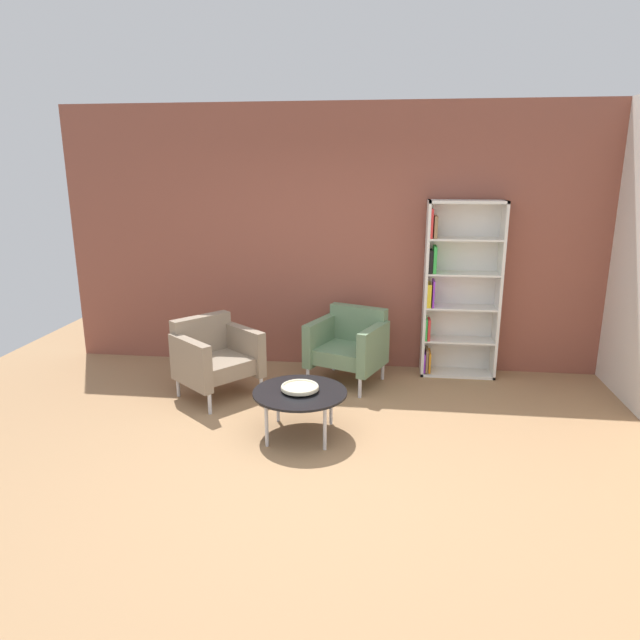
% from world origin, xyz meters
% --- Properties ---
extents(ground_plane, '(8.32, 8.32, 0.00)m').
position_xyz_m(ground_plane, '(0.00, 0.00, 0.00)').
color(ground_plane, '#9E7751').
extents(brick_back_panel, '(6.40, 0.12, 2.90)m').
position_xyz_m(brick_back_panel, '(0.00, 2.46, 1.45)').
color(brick_back_panel, brown).
rests_on(brick_back_panel, ground_plane).
extents(bookshelf_tall, '(0.80, 0.30, 1.90)m').
position_xyz_m(bookshelf_tall, '(1.21, 2.26, 0.95)').
color(bookshelf_tall, silver).
rests_on(bookshelf_tall, ground_plane).
extents(coffee_table_low, '(0.80, 0.80, 0.40)m').
position_xyz_m(coffee_table_low, '(-0.23, 0.55, 0.37)').
color(coffee_table_low, black).
rests_on(coffee_table_low, ground_plane).
extents(decorative_bowl, '(0.32, 0.32, 0.05)m').
position_xyz_m(decorative_bowl, '(-0.23, 0.55, 0.43)').
color(decorative_bowl, beige).
rests_on(decorative_bowl, coffee_table_low).
extents(armchair_near_window, '(0.94, 0.95, 0.78)m').
position_xyz_m(armchair_near_window, '(-1.21, 1.33, 0.41)').
color(armchair_near_window, gray).
rests_on(armchair_near_window, ground_plane).
extents(armchair_spare_guest, '(0.90, 0.87, 0.78)m').
position_xyz_m(armchair_spare_guest, '(0.09, 1.87, 0.41)').
color(armchair_spare_guest, slate).
rests_on(armchair_spare_guest, ground_plane).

